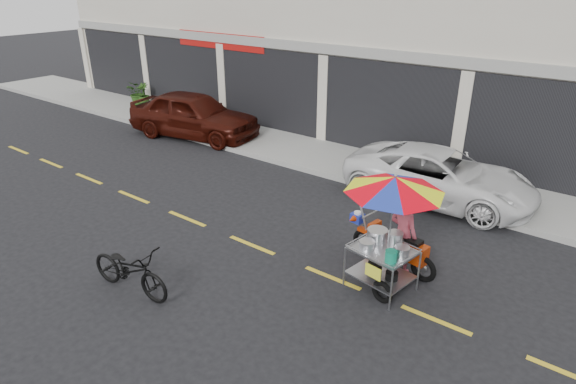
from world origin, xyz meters
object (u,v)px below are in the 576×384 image
Objects in this scene: maroon_sedan at (194,115)px; white_pickup at (440,176)px; near_bicycle at (130,270)px; food_vendor_rig at (395,213)px.

white_pickup is (8.70, 0.10, -0.15)m from maroon_sedan.
maroon_sedan is 8.70m from white_pickup.
maroon_sedan reaches higher than white_pickup.
maroon_sedan is 1.00× the size of white_pickup.
near_bicycle is 4.77m from food_vendor_rig.
near_bicycle is at bearing -128.95° from food_vendor_rig.
white_pickup reaches higher than near_bicycle.
food_vendor_rig reaches higher than maroon_sedan.
maroon_sedan reaches higher than near_bicycle.
white_pickup is at bearing -100.02° from maroon_sedan.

